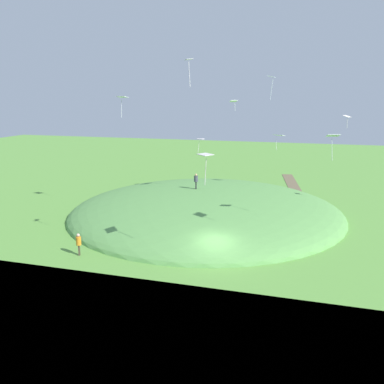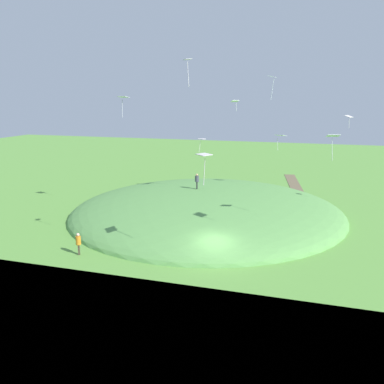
# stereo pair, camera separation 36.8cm
# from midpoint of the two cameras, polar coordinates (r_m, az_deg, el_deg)

# --- Properties ---
(ground_plane) EXTENTS (160.00, 160.00, 0.00)m
(ground_plane) POSITION_cam_midpoint_polar(r_m,az_deg,el_deg) (30.49, 2.94, -9.24)
(ground_plane) COLOR #5D983E
(grass_hill) EXTENTS (28.18, 27.69, 4.32)m
(grass_hill) POSITION_cam_midpoint_polar(r_m,az_deg,el_deg) (41.95, 1.72, -2.86)
(grass_hill) COLOR #5A974B
(grass_hill) RESTS_ON ground_plane
(dirt_path) EXTENTS (15.28, 3.84, 0.04)m
(dirt_path) POSITION_cam_midpoint_polar(r_m,az_deg,el_deg) (56.33, 13.78, 0.98)
(dirt_path) COLOR brown
(dirt_path) RESTS_ON ground_plane
(person_watching_kites) EXTENTS (0.50, 0.50, 1.64)m
(person_watching_kites) POSITION_cam_midpoint_polar(r_m,az_deg,el_deg) (42.59, 0.31, 1.78)
(person_watching_kites) COLOR black
(person_watching_kites) RESTS_ON grass_hill
(person_walking_path) EXTENTS (0.49, 0.49, 1.72)m
(person_walking_path) POSITION_cam_midpoint_polar(r_m,az_deg,el_deg) (31.74, -15.99, -6.72)
(person_walking_path) COLOR #42382B
(person_walking_path) RESTS_ON ground_plane
(kite_0) EXTENTS (1.22, 1.24, 2.01)m
(kite_0) POSITION_cam_midpoint_polar(r_m,az_deg,el_deg) (25.94, 1.48, 5.08)
(kite_0) COLOR white
(kite_1) EXTENTS (1.22, 1.40, 1.73)m
(kite_1) POSITION_cam_midpoint_polar(r_m,az_deg,el_deg) (45.12, 11.89, 7.76)
(kite_1) COLOR white
(kite_2) EXTENTS (0.74, 0.68, 1.71)m
(kite_2) POSITION_cam_midpoint_polar(r_m,az_deg,el_deg) (26.25, -0.85, 17.78)
(kite_2) COLOR white
(kite_3) EXTENTS (0.91, 1.16, 2.03)m
(kite_3) POSITION_cam_midpoint_polar(r_m,az_deg,el_deg) (40.04, -10.09, 12.91)
(kite_3) COLOR white
(kite_5) EXTENTS (1.00, 0.71, 2.12)m
(kite_5) POSITION_cam_midpoint_polar(r_m,az_deg,el_deg) (38.32, 10.81, 15.49)
(kite_5) COLOR white
(kite_6) EXTENTS (1.19, 1.05, 1.42)m
(kite_6) POSITION_cam_midpoint_polar(r_m,az_deg,el_deg) (49.75, 20.76, 9.88)
(kite_6) COLOR silver
(kite_8) EXTENTS (0.69, 0.89, 1.50)m
(kite_8) POSITION_cam_midpoint_polar(r_m,az_deg,el_deg) (43.41, 0.94, 7.36)
(kite_8) COLOR white
(kite_9) EXTENTS (0.91, 0.98, 1.18)m
(kite_9) POSITION_cam_midpoint_polar(r_m,az_deg,el_deg) (45.23, 5.65, 12.56)
(kite_9) COLOR white
(kite_10) EXTENTS (0.84, 1.06, 2.00)m
(kite_10) POSITION_cam_midpoint_polar(r_m,az_deg,el_deg) (31.84, 18.90, 7.33)
(kite_10) COLOR white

